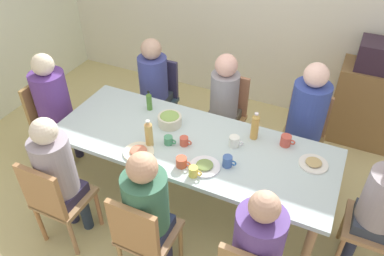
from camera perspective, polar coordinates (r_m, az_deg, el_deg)
The scene contains 33 objects.
ground_plane at distance 3.67m, azimuth 0.00°, elevation -11.11°, with size 6.50×6.50×0.00m, color #CEBF80.
wall_back at distance 4.53m, azimuth 11.28°, elevation 18.37°, with size 5.66×0.12×2.60m, color silver.
dining_table at distance 3.19m, azimuth 0.00°, elevation -3.14°, with size 2.40×0.90×0.75m.
chair_0 at distance 3.77m, azimuth 16.60°, elevation -0.72°, with size 0.40×0.40×0.90m.
person_0 at distance 3.54m, azimuth 17.08°, elevation 1.85°, with size 0.33×0.33×1.30m.
chair_1 at distance 4.18m, azimuth -5.15°, elevation 5.06°, with size 0.40×0.40×0.90m.
person_1 at distance 4.00m, azimuth -5.96°, elevation 7.00°, with size 0.30×0.30×1.21m.
person_2 at distance 2.50m, azimuth 9.93°, elevation -17.44°, with size 0.31×0.31×1.23m.
chair_3 at distance 4.07m, azimuth -20.59°, elevation 1.52°, with size 0.40×0.40×0.90m.
person_3 at distance 3.89m, azimuth -20.39°, elevation 3.98°, with size 0.33×0.33×1.24m.
person_4 at distance 3.05m, azimuth 26.75°, elevation -10.36°, with size 0.31×0.31×1.15m.
chair_5 at distance 2.82m, azimuth -7.45°, elevation -15.78°, with size 0.40×0.40×0.90m.
person_5 at distance 2.69m, azimuth -6.83°, elevation -11.63°, with size 0.32×0.32×1.21m.
chair_6 at distance 3.90m, azimuth 5.18°, elevation 2.36°, with size 0.40×0.40×0.90m.
person_6 at distance 3.70m, azimuth 4.86°, elevation 4.28°, with size 0.30×0.30×1.21m.
chair_7 at distance 3.19m, azimuth -20.01°, elevation -10.07°, with size 0.40×0.40×0.90m.
person_7 at distance 3.08m, azimuth -19.81°, elevation -6.17°, with size 0.30×0.30×1.24m.
plate_0 at distance 3.06m, azimuth -8.13°, elevation -3.57°, with size 0.25×0.25×0.04m.
plate_1 at distance 3.08m, azimuth 18.00°, elevation -5.14°, with size 0.23×0.23×0.04m.
plate_2 at distance 2.91m, azimuth 1.94°, elevation -5.81°, with size 0.24×0.24×0.04m.
bowl_0 at distance 3.30m, azimuth -3.41°, elevation 1.32°, with size 0.21×0.21×0.11m.
cup_0 at distance 3.09m, azimuth 6.46°, elevation -2.05°, with size 0.12×0.09×0.09m.
cup_1 at distance 2.82m, azimuth 0.25°, elevation -6.65°, with size 0.11×0.07×0.08m.
cup_2 at distance 3.18m, azimuth 14.10°, elevation -1.87°, with size 0.12×0.09×0.10m.
cup_3 at distance 2.91m, azimuth 5.45°, elevation -5.08°, with size 0.11×0.08×0.09m.
cup_4 at distance 3.09m, azimuth -1.17°, elevation -2.02°, with size 0.11×0.07×0.08m.
cup_5 at distance 3.11m, azimuth -3.57°, elevation -1.88°, with size 0.11×0.07×0.07m.
cup_6 at distance 2.90m, azimuth -1.57°, elevation -5.20°, with size 0.12×0.09×0.08m.
bottle_0 at distance 3.15m, azimuth 9.57°, elevation 0.25°, with size 0.07×0.07×0.26m.
bottle_1 at distance 3.49m, azimuth -6.54°, elevation 4.10°, with size 0.05×0.05×0.20m.
bottle_2 at distance 3.06m, azimuth -6.58°, elevation -0.88°, with size 0.07×0.07×0.25m.
side_cabinet at distance 4.52m, azimuth 25.03°, elevation 3.16°, with size 0.70×0.44×0.90m, color olive.
microwave at distance 4.25m, azimuth 27.13°, elevation 9.68°, with size 0.48×0.36×0.28m, color #2F1F2F.
Camera 1 is at (1.02, -2.18, 2.77)m, focal length 35.05 mm.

